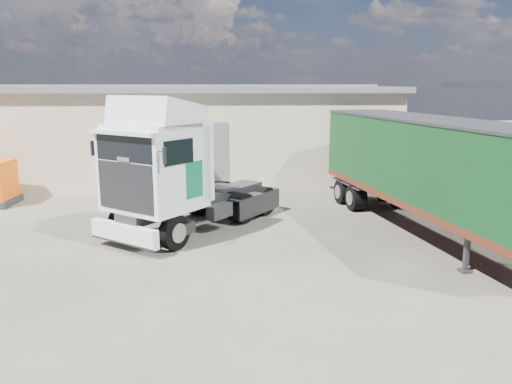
{
  "coord_description": "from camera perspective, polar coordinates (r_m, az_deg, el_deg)",
  "views": [
    {
      "loc": [
        -0.43,
        -14.68,
        5.38
      ],
      "look_at": [
        0.89,
        3.0,
        1.57
      ],
      "focal_mm": 35.0,
      "sensor_mm": 36.0,
      "label": 1
    }
  ],
  "objects": [
    {
      "name": "warehouse",
      "position": [
        31.3,
        -14.58,
        6.75
      ],
      "size": [
        30.6,
        12.6,
        5.42
      ],
      "color": "#BCB191",
      "rests_on": "ground"
    },
    {
      "name": "box_trailer",
      "position": [
        19.3,
        18.66,
        3.14
      ],
      "size": [
        4.52,
        12.99,
        4.23
      ],
      "rotation": [
        0.0,
        0.0,
        0.15
      ],
      "color": "#2D2D30",
      "rests_on": "ground"
    },
    {
      "name": "panel_van",
      "position": [
        24.71,
        -8.6,
        2.03
      ],
      "size": [
        2.36,
        5.35,
        2.15
      ],
      "rotation": [
        0.0,
        0.0,
        -0.04
      ],
      "color": "black",
      "rests_on": "ground"
    },
    {
      "name": "tractor_unit",
      "position": [
        18.25,
        -9.37,
        1.68
      ],
      "size": [
        6.79,
        7.58,
        5.06
      ],
      "rotation": [
        0.0,
        0.0,
        -0.66
      ],
      "color": "black",
      "rests_on": "ground"
    },
    {
      "name": "ground",
      "position": [
        15.64,
        -2.45,
        -8.02
      ],
      "size": [
        120.0,
        120.0,
        0.0
      ],
      "primitive_type": "plane",
      "color": "#2A2822",
      "rests_on": "ground"
    },
    {
      "name": "brick_boundary_wall",
      "position": [
        24.23,
        25.33,
        1.12
      ],
      "size": [
        0.35,
        26.0,
        2.5
      ],
      "primitive_type": "cube",
      "color": "maroon",
      "rests_on": "ground"
    }
  ]
}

